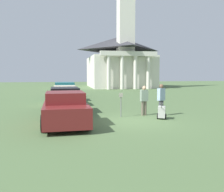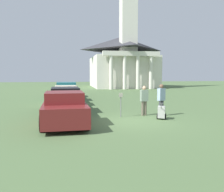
{
  "view_description": "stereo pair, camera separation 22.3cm",
  "coord_description": "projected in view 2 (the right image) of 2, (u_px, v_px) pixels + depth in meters",
  "views": [
    {
      "loc": [
        -3.21,
        -11.81,
        2.36
      ],
      "look_at": [
        -0.57,
        1.87,
        1.1
      ],
      "focal_mm": 40.0,
      "sensor_mm": 36.0,
      "label": 1
    },
    {
      "loc": [
        -2.99,
        -11.85,
        2.36
      ],
      "look_at": [
        -0.57,
        1.87,
        1.1
      ],
      "focal_mm": 40.0,
      "sensor_mm": 36.0,
      "label": 2
    }
  ],
  "objects": [
    {
      "name": "parked_car_navy",
      "position": [
        66.0,
        90.0,
        25.15
      ],
      "size": [
        2.17,
        5.16,
        1.47
      ],
      "rotation": [
        0.0,
        0.0,
        0.03
      ],
      "color": "#19234C",
      "rests_on": "ground_plane"
    },
    {
      "name": "parked_car_black",
      "position": [
        65.0,
        101.0,
        15.28
      ],
      "size": [
        2.12,
        5.33,
        1.52
      ],
      "rotation": [
        0.0,
        0.0,
        0.03
      ],
      "color": "black",
      "rests_on": "ground_plane"
    },
    {
      "name": "church",
      "position": [
        122.0,
        56.0,
        43.27
      ],
      "size": [
        10.43,
        13.52,
        24.49
      ],
      "color": "silver",
      "rests_on": "ground_plane"
    },
    {
      "name": "person_supervisor",
      "position": [
        161.0,
        98.0,
        13.84
      ],
      "size": [
        0.47,
        0.38,
        1.77
      ],
      "rotation": [
        0.0,
        0.0,
        3.59
      ],
      "color": "#3F3F47",
      "rests_on": "ground_plane"
    },
    {
      "name": "equipment_cart",
      "position": [
        162.0,
        112.0,
        12.85
      ],
      "size": [
        0.61,
        0.98,
        1.0
      ],
      "rotation": [
        0.0,
        0.0,
        -0.44
      ],
      "color": "#B2B2AD",
      "rests_on": "ground_plane"
    },
    {
      "name": "parked_car_teal",
      "position": [
        66.0,
        92.0,
        21.73
      ],
      "size": [
        2.08,
        4.82,
        1.61
      ],
      "rotation": [
        0.0,
        0.0,
        0.03
      ],
      "color": "#23666B",
      "rests_on": "ground_plane"
    },
    {
      "name": "parking_meter",
      "position": [
        121.0,
        100.0,
        13.47
      ],
      "size": [
        0.18,
        0.09,
        1.31
      ],
      "color": "slate",
      "rests_on": "ground_plane"
    },
    {
      "name": "ground_plane",
      "position": [
        130.0,
        121.0,
        12.35
      ],
      "size": [
        120.0,
        120.0,
        0.0
      ],
      "primitive_type": "plane",
      "color": "#4C663D"
    },
    {
      "name": "parked_car_maroon",
      "position": [
        64.0,
        109.0,
        11.59
      ],
      "size": [
        2.17,
        4.74,
        1.53
      ],
      "rotation": [
        0.0,
        0.0,
        0.03
      ],
      "color": "maroon",
      "rests_on": "ground_plane"
    },
    {
      "name": "parked_car_cream",
      "position": [
        66.0,
        96.0,
        18.54
      ],
      "size": [
        2.01,
        4.74,
        1.47
      ],
      "rotation": [
        0.0,
        0.0,
        0.03
      ],
      "color": "beige",
      "rests_on": "ground_plane"
    },
    {
      "name": "person_worker",
      "position": [
        144.0,
        99.0,
        13.99
      ],
      "size": [
        0.45,
        0.28,
        1.66
      ],
      "rotation": [
        0.0,
        0.0,
        3.3
      ],
      "color": "#665B4C",
      "rests_on": "ground_plane"
    }
  ]
}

